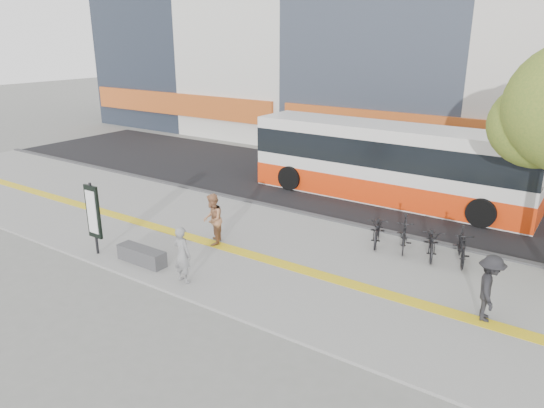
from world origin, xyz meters
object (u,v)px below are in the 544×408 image
Objects in this scene: signboard at (93,213)px; pedestrian_tan at (213,219)px; bus at (389,165)px; pedestrian_dark at (489,288)px; seated_woman at (182,255)px; bench at (142,255)px.

pedestrian_tan is at bearing 46.83° from signboard.
pedestrian_tan is (-2.66, -7.48, -0.55)m from bus.
bus is 9.12m from pedestrian_dark.
pedestrian_dark is (10.44, 2.68, -0.49)m from signboard.
pedestrian_tan reaches higher than seated_woman.
pedestrian_dark is at bearing 59.64° from pedestrian_tan.
bench is 10.35m from bus.
signboard is at bearing -74.62° from pedestrian_tan.
seated_woman is 7.49m from pedestrian_dark.
pedestrian_tan is (0.77, 2.22, 0.58)m from bench.
bus is at bearing 128.95° from pedestrian_tan.
bench is 1.94m from signboard.
signboard is 3.44m from seated_woman.
pedestrian_tan is (-1.03, 2.39, 0.04)m from seated_woman.
bus is 10.02m from seated_woman.
bus reaches higher than pedestrian_dark.
bus reaches higher than seated_woman.
bus is (5.03, 10.01, 0.08)m from signboard.
signboard is at bearing -116.71° from bus.
signboard is 11.20m from bus.
seated_woman reaches higher than bench.
pedestrian_dark is (7.04, 2.55, 0.02)m from seated_woman.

